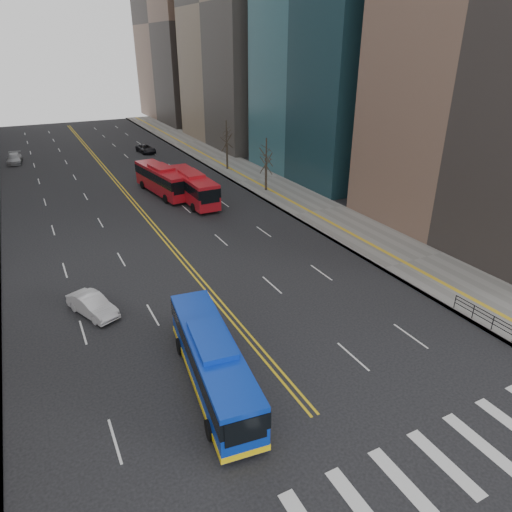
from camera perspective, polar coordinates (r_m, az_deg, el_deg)
ground at (r=21.96m, az=15.60°, el=-26.90°), size 220.00×220.00×0.00m
sidewalk_right at (r=63.21m, az=0.28°, el=9.55°), size 7.00×130.00×0.15m
crosswalk at (r=21.95m, az=15.60°, el=-26.89°), size 26.70×4.00×0.01m
centerline at (r=67.10m, az=-17.42°, el=9.27°), size 0.55×100.00×0.01m
pedestrian_railing at (r=33.26m, az=27.53°, el=-7.19°), size 0.06×6.06×1.02m
street_trees at (r=45.38m, az=-22.06°, el=7.75°), size 35.20×47.20×7.60m
blue_bus at (r=24.97m, az=-5.45°, el=-12.88°), size 3.64×11.12×3.20m
red_bus_near at (r=54.29m, az=-8.01°, el=8.75°), size 2.90×11.12×3.52m
red_bus_far at (r=57.77m, az=-11.66°, el=9.47°), size 3.98×11.29×3.51m
car_white at (r=33.34m, az=-19.78°, el=-5.80°), size 3.10×4.59×1.43m
car_dark_mid at (r=65.59m, az=-10.92°, el=10.18°), size 2.66×3.97×1.26m
car_silver at (r=81.52m, az=-27.97°, el=10.71°), size 2.50×5.24×1.47m
car_dark_far at (r=81.90m, az=-13.60°, el=12.90°), size 2.73×5.02×1.34m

